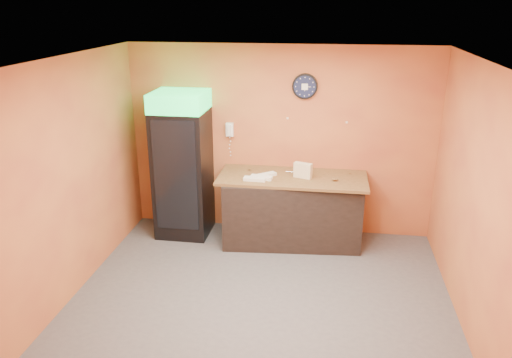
# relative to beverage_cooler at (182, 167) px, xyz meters

# --- Properties ---
(floor) EXTENTS (4.50, 4.50, 0.00)m
(floor) POSITION_rel_beverage_cooler_xyz_m (1.40, -1.60, -1.06)
(floor) COLOR #47474C
(floor) RESTS_ON ground
(back_wall) EXTENTS (4.50, 0.02, 2.80)m
(back_wall) POSITION_rel_beverage_cooler_xyz_m (1.40, 0.40, 0.34)
(back_wall) COLOR #D37D3B
(back_wall) RESTS_ON floor
(left_wall) EXTENTS (0.02, 4.00, 2.80)m
(left_wall) POSITION_rel_beverage_cooler_xyz_m (-0.85, -1.60, 0.34)
(left_wall) COLOR #D37D3B
(left_wall) RESTS_ON floor
(right_wall) EXTENTS (0.02, 4.00, 2.80)m
(right_wall) POSITION_rel_beverage_cooler_xyz_m (3.65, -1.60, 0.34)
(right_wall) COLOR #D37D3B
(right_wall) RESTS_ON floor
(ceiling) EXTENTS (4.50, 4.00, 0.02)m
(ceiling) POSITION_rel_beverage_cooler_xyz_m (1.40, -1.60, 1.74)
(ceiling) COLOR white
(ceiling) RESTS_ON back_wall
(beverage_cooler) EXTENTS (0.76, 0.78, 2.16)m
(beverage_cooler) POSITION_rel_beverage_cooler_xyz_m (0.00, 0.00, 0.00)
(beverage_cooler) COLOR black
(beverage_cooler) RESTS_ON floor
(prep_counter) EXTENTS (2.00, 1.02, 0.97)m
(prep_counter) POSITION_rel_beverage_cooler_xyz_m (1.63, -0.03, -0.57)
(prep_counter) COLOR black
(prep_counter) RESTS_ON floor
(wall_clock) EXTENTS (0.36, 0.06, 0.36)m
(wall_clock) POSITION_rel_beverage_cooler_xyz_m (1.74, 0.37, 1.17)
(wall_clock) COLOR black
(wall_clock) RESTS_ON back_wall
(wall_phone) EXTENTS (0.11, 0.10, 0.20)m
(wall_phone) POSITION_rel_beverage_cooler_xyz_m (0.65, 0.35, 0.50)
(wall_phone) COLOR white
(wall_phone) RESTS_ON back_wall
(butcher_paper) EXTENTS (2.10, 0.91, 0.04)m
(butcher_paper) POSITION_rel_beverage_cooler_xyz_m (1.63, -0.03, -0.07)
(butcher_paper) COLOR brown
(butcher_paper) RESTS_ON prep_counter
(sub_roll_stack) EXTENTS (0.27, 0.17, 0.22)m
(sub_roll_stack) POSITION_rel_beverage_cooler_xyz_m (1.77, -0.06, 0.06)
(sub_roll_stack) COLOR beige
(sub_roll_stack) RESTS_ON butcher_paper
(wrapped_sandwich_left) EXTENTS (0.31, 0.13, 0.04)m
(wrapped_sandwich_left) POSITION_rel_beverage_cooler_xyz_m (1.12, -0.28, -0.02)
(wrapped_sandwich_left) COLOR silver
(wrapped_sandwich_left) RESTS_ON butcher_paper
(wrapped_sandwich_mid) EXTENTS (0.32, 0.16, 0.04)m
(wrapped_sandwich_mid) POSITION_rel_beverage_cooler_xyz_m (1.20, -0.21, -0.02)
(wrapped_sandwich_mid) COLOR silver
(wrapped_sandwich_mid) RESTS_ON butcher_paper
(wrapped_sandwich_right) EXTENTS (0.27, 0.25, 0.04)m
(wrapped_sandwich_right) POSITION_rel_beverage_cooler_xyz_m (1.27, -0.07, -0.03)
(wrapped_sandwich_right) COLOR silver
(wrapped_sandwich_right) RESTS_ON butcher_paper
(kitchen_tool) EXTENTS (0.05, 0.05, 0.05)m
(kitchen_tool) POSITION_rel_beverage_cooler_xyz_m (1.65, 0.14, -0.02)
(kitchen_tool) COLOR silver
(kitchen_tool) RESTS_ON butcher_paper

